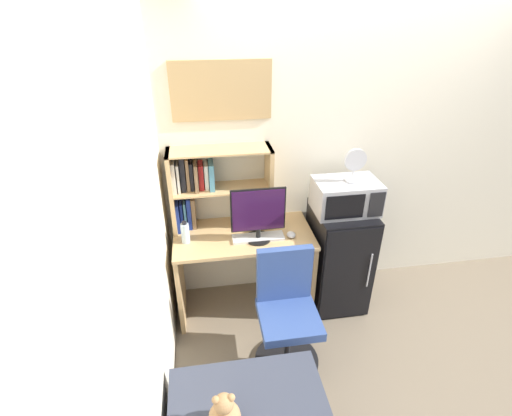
# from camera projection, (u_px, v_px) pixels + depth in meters

# --- Properties ---
(wall_back) EXTENTS (6.40, 0.04, 2.60)m
(wall_back) POSITION_uv_depth(u_px,v_px,m) (396.00, 150.00, 3.29)
(wall_back) COLOR silver
(wall_back) RESTS_ON ground_plane
(wall_left) EXTENTS (0.04, 4.40, 2.60)m
(wall_left) POSITION_uv_depth(u_px,v_px,m) (133.00, 308.00, 1.62)
(wall_left) COLOR silver
(wall_left) RESTS_ON ground_plane
(desk) EXTENTS (1.13, 0.58, 0.77)m
(desk) POSITION_uv_depth(u_px,v_px,m) (244.00, 258.00, 3.21)
(desk) COLOR tan
(desk) RESTS_ON ground_plane
(hutch_bookshelf) EXTENTS (0.81, 0.25, 0.68)m
(hutch_bookshelf) POSITION_uv_depth(u_px,v_px,m) (206.00, 185.00, 3.03)
(hutch_bookshelf) COLOR tan
(hutch_bookshelf) RESTS_ON desk
(monitor) EXTENTS (0.43, 0.21, 0.44)m
(monitor) POSITION_uv_depth(u_px,v_px,m) (258.00, 214.00, 2.92)
(monitor) COLOR black
(monitor) RESTS_ON desk
(keyboard) EXTENTS (0.41, 0.13, 0.02)m
(keyboard) POSITION_uv_depth(u_px,v_px,m) (258.00, 237.00, 3.03)
(keyboard) COLOR silver
(keyboard) RESTS_ON desk
(computer_mouse) EXTENTS (0.07, 0.09, 0.04)m
(computer_mouse) POSITION_uv_depth(u_px,v_px,m) (291.00, 235.00, 3.05)
(computer_mouse) COLOR silver
(computer_mouse) RESTS_ON desk
(water_bottle) EXTENTS (0.06, 0.06, 0.19)m
(water_bottle) POSITION_uv_depth(u_px,v_px,m) (185.00, 233.00, 2.95)
(water_bottle) COLOR silver
(water_bottle) RESTS_ON desk
(mini_fridge) EXTENTS (0.47, 0.56, 0.94)m
(mini_fridge) POSITION_uv_depth(u_px,v_px,m) (338.00, 257.00, 3.33)
(mini_fridge) COLOR black
(mini_fridge) RESTS_ON ground_plane
(microwave) EXTENTS (0.51, 0.35, 0.26)m
(microwave) POSITION_uv_depth(u_px,v_px,m) (346.00, 196.00, 3.04)
(microwave) COLOR #ADADB2
(microwave) RESTS_ON mini_fridge
(desk_fan) EXTENTS (0.17, 0.11, 0.27)m
(desk_fan) POSITION_uv_depth(u_px,v_px,m) (355.00, 163.00, 2.90)
(desk_fan) COLOR silver
(desk_fan) RESTS_ON microwave
(desk_chair) EXTENTS (0.49, 0.49, 0.93)m
(desk_chair) POSITION_uv_depth(u_px,v_px,m) (287.00, 317.00, 2.78)
(desk_chair) COLOR black
(desk_chair) RESTS_ON ground_plane
(teddy_bear) EXTENTS (0.17, 0.17, 0.25)m
(teddy_bear) POSITION_uv_depth(u_px,v_px,m) (224.00, 414.00, 1.92)
(teddy_bear) COLOR #AD7F51
(teddy_bear) RESTS_ON bed
(wall_corkboard) EXTENTS (0.75, 0.02, 0.43)m
(wall_corkboard) POSITION_uv_depth(u_px,v_px,m) (221.00, 91.00, 2.79)
(wall_corkboard) COLOR tan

